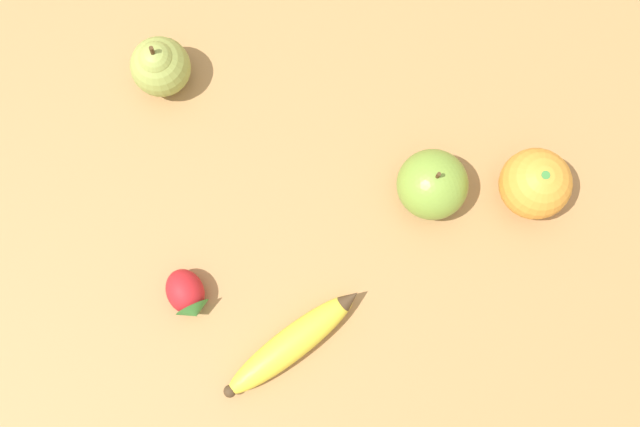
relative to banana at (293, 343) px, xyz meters
name	(u,v)px	position (x,y,z in m)	size (l,w,h in m)	color
ground_plane	(298,194)	(0.10, -0.14, -0.02)	(3.00, 3.00, 0.00)	#A87A47
banana	(293,343)	(0.00, 0.00, 0.00)	(0.08, 0.19, 0.04)	yellow
orange	(535,184)	(-0.11, -0.31, 0.02)	(0.08, 0.08, 0.08)	orange
pear	(160,66)	(0.33, -0.16, 0.02)	(0.07, 0.07, 0.09)	#99A84C
strawberry	(187,295)	(0.13, 0.03, 0.00)	(0.07, 0.06, 0.04)	red
apple	(432,184)	(-0.02, -0.24, 0.02)	(0.08, 0.08, 0.09)	olive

